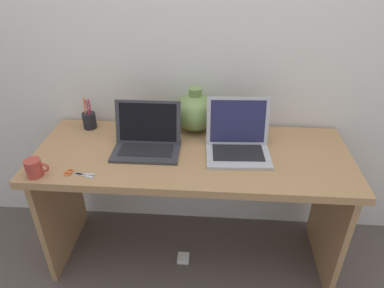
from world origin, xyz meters
The scene contains 10 objects.
ground_plane centered at (0.00, 0.00, 0.00)m, with size 6.00×6.00×0.00m, color #564C47.
back_wall centered at (0.00, 0.35, 1.20)m, with size 4.40×0.04×2.40m, color silver.
desk centered at (0.00, 0.00, 0.59)m, with size 1.62×0.62×0.75m.
laptop_left centered at (-0.23, 0.03, 0.81)m, with size 0.34×0.24×0.24m.
laptop_right centered at (0.23, 0.04, 0.82)m, with size 0.33×0.28×0.26m.
green_vase centered at (0.00, 0.25, 0.86)m, with size 0.24×0.24×0.25m.
coffee_mug centered at (-0.71, -0.25, 0.79)m, with size 0.11×0.08×0.08m.
pen_cup centered at (-0.60, 0.22, 0.80)m, with size 0.07×0.07×0.18m.
scissors centered at (-0.54, -0.22, 0.75)m, with size 0.15×0.06×0.01m.
power_brick centered at (-0.05, -0.06, 0.01)m, with size 0.07×0.07×0.03m, color white.
Camera 1 is at (0.11, -1.50, 1.72)m, focal length 32.71 mm.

